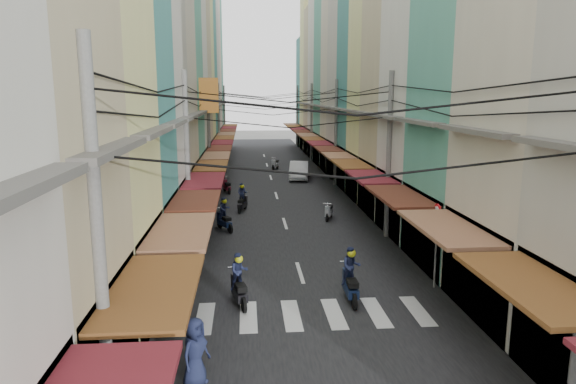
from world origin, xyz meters
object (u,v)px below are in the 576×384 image
white_car (299,179)px  market_umbrella (473,217)px  traffic_sign (437,226)px  bicycle (442,268)px

white_car → market_umbrella: bearing=-70.5°
white_car → traffic_sign: traffic_sign is taller
white_car → traffic_sign: bearing=-76.9°
white_car → bicycle: bearing=-73.6°
market_umbrella → traffic_sign: traffic_sign is taller
market_umbrella → bicycle: bearing=-173.6°
bicycle → white_car: bearing=29.2°
white_car → traffic_sign: 25.34m
bicycle → traffic_sign: (-1.15, -2.15, 2.37)m
bicycle → traffic_sign: traffic_sign is taller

